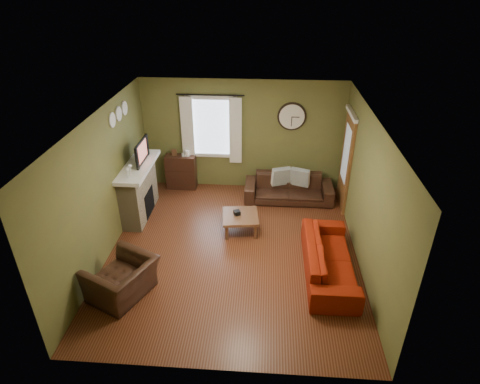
# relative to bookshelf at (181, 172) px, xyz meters

# --- Properties ---
(floor) EXTENTS (4.60, 5.20, 0.00)m
(floor) POSITION_rel_bookshelf_xyz_m (1.45, -2.40, -0.42)
(floor) COLOR #552917
(floor) RESTS_ON ground
(ceiling) EXTENTS (4.60, 5.20, 0.00)m
(ceiling) POSITION_rel_bookshelf_xyz_m (1.45, -2.40, 2.18)
(ceiling) COLOR white
(ceiling) RESTS_ON ground
(wall_left) EXTENTS (0.00, 5.20, 2.60)m
(wall_left) POSITION_rel_bookshelf_xyz_m (-0.85, -2.40, 0.88)
(wall_left) COLOR brown
(wall_left) RESTS_ON ground
(wall_right) EXTENTS (0.00, 5.20, 2.60)m
(wall_right) POSITION_rel_bookshelf_xyz_m (3.75, -2.40, 0.88)
(wall_right) COLOR brown
(wall_right) RESTS_ON ground
(wall_back) EXTENTS (4.60, 0.00, 2.60)m
(wall_back) POSITION_rel_bookshelf_xyz_m (1.45, 0.20, 0.88)
(wall_back) COLOR brown
(wall_back) RESTS_ON ground
(wall_front) EXTENTS (4.60, 0.00, 2.60)m
(wall_front) POSITION_rel_bookshelf_xyz_m (1.45, -5.00, 0.88)
(wall_front) COLOR brown
(wall_front) RESTS_ON ground
(fireplace) EXTENTS (0.40, 1.40, 1.10)m
(fireplace) POSITION_rel_bookshelf_xyz_m (-0.65, -1.25, 0.13)
(fireplace) COLOR tan
(fireplace) RESTS_ON floor
(firebox) EXTENTS (0.04, 0.60, 0.55)m
(firebox) POSITION_rel_bookshelf_xyz_m (-0.46, -1.25, -0.12)
(firebox) COLOR black
(firebox) RESTS_ON fireplace
(mantel) EXTENTS (0.58, 1.60, 0.08)m
(mantel) POSITION_rel_bookshelf_xyz_m (-0.62, -1.25, 0.72)
(mantel) COLOR white
(mantel) RESTS_ON fireplace
(tv) EXTENTS (0.08, 0.60, 0.35)m
(tv) POSITION_rel_bookshelf_xyz_m (-0.60, -1.10, 0.93)
(tv) COLOR black
(tv) RESTS_ON mantel
(tv_screen) EXTENTS (0.02, 0.62, 0.36)m
(tv_screen) POSITION_rel_bookshelf_xyz_m (-0.52, -1.10, 0.99)
(tv_screen) COLOR #994C3F
(tv_screen) RESTS_ON mantel
(medallion_left) EXTENTS (0.28, 0.28, 0.03)m
(medallion_left) POSITION_rel_bookshelf_xyz_m (-0.83, -1.60, 1.83)
(medallion_left) COLOR white
(medallion_left) RESTS_ON wall_left
(medallion_mid) EXTENTS (0.28, 0.28, 0.03)m
(medallion_mid) POSITION_rel_bookshelf_xyz_m (-0.83, -1.25, 1.83)
(medallion_mid) COLOR white
(medallion_mid) RESTS_ON wall_left
(medallion_right) EXTENTS (0.28, 0.28, 0.03)m
(medallion_right) POSITION_rel_bookshelf_xyz_m (-0.83, -0.90, 1.83)
(medallion_right) COLOR white
(medallion_right) RESTS_ON wall_left
(window_pane) EXTENTS (1.00, 0.02, 1.30)m
(window_pane) POSITION_rel_bookshelf_xyz_m (0.75, 0.18, 1.08)
(window_pane) COLOR silver
(window_pane) RESTS_ON wall_back
(curtain_rod) EXTENTS (0.03, 0.03, 1.50)m
(curtain_rod) POSITION_rel_bookshelf_xyz_m (0.75, 0.08, 1.85)
(curtain_rod) COLOR black
(curtain_rod) RESTS_ON wall_back
(curtain_left) EXTENTS (0.28, 0.04, 1.55)m
(curtain_left) POSITION_rel_bookshelf_xyz_m (0.20, 0.08, 1.03)
(curtain_left) COLOR white
(curtain_left) RESTS_ON wall_back
(curtain_right) EXTENTS (0.28, 0.04, 1.55)m
(curtain_right) POSITION_rel_bookshelf_xyz_m (1.30, 0.08, 1.03)
(curtain_right) COLOR white
(curtain_right) RESTS_ON wall_back
(wall_clock) EXTENTS (0.64, 0.06, 0.64)m
(wall_clock) POSITION_rel_bookshelf_xyz_m (2.55, 0.15, 1.38)
(wall_clock) COLOR white
(wall_clock) RESTS_ON wall_back
(door) EXTENTS (0.05, 0.90, 2.10)m
(door) POSITION_rel_bookshelf_xyz_m (3.72, -0.55, 0.63)
(door) COLOR brown
(door) RESTS_ON floor
(bookshelf) EXTENTS (0.71, 0.30, 0.84)m
(bookshelf) POSITION_rel_bookshelf_xyz_m (0.00, 0.00, 0.00)
(bookshelf) COLOR #331B11
(bookshelf) RESTS_ON floor
(book) EXTENTS (0.22, 0.26, 0.02)m
(book) POSITION_rel_bookshelf_xyz_m (0.04, 0.03, 0.54)
(book) COLOR brown
(book) RESTS_ON bookshelf
(sofa_brown) EXTENTS (1.98, 0.78, 0.58)m
(sofa_brown) POSITION_rel_bookshelf_xyz_m (2.55, -0.40, -0.13)
(sofa_brown) COLOR black
(sofa_brown) RESTS_ON floor
(pillow_left) EXTENTS (0.44, 0.26, 0.42)m
(pillow_left) POSITION_rel_bookshelf_xyz_m (2.80, -0.34, 0.13)
(pillow_left) COLOR #939D9E
(pillow_left) RESTS_ON sofa_brown
(pillow_right) EXTENTS (0.44, 0.26, 0.42)m
(pillow_right) POSITION_rel_bookshelf_xyz_m (2.37, -0.33, 0.13)
(pillow_right) COLOR #939D9E
(pillow_right) RESTS_ON sofa_brown
(sofa_red) EXTENTS (0.81, 2.07, 0.61)m
(sofa_red) POSITION_rel_bookshelf_xyz_m (3.16, -2.90, -0.12)
(sofa_red) COLOR maroon
(sofa_red) RESTS_ON floor
(armchair) EXTENTS (1.20, 1.26, 0.64)m
(armchair) POSITION_rel_bookshelf_xyz_m (-0.23, -3.70, -0.10)
(armchair) COLOR black
(armchair) RESTS_ON floor
(coffee_table) EXTENTS (0.78, 0.78, 0.37)m
(coffee_table) POSITION_rel_bookshelf_xyz_m (1.54, -1.74, -0.23)
(coffee_table) COLOR brown
(coffee_table) RESTS_ON floor
(tissue_box) EXTENTS (0.15, 0.15, 0.09)m
(tissue_box) POSITION_rel_bookshelf_xyz_m (1.47, -1.73, -0.02)
(tissue_box) COLOR black
(tissue_box) RESTS_ON coffee_table
(wine_glass_a) EXTENTS (0.08, 0.08, 0.22)m
(wine_glass_a) POSITION_rel_bookshelf_xyz_m (-0.60, -1.83, 0.87)
(wine_glass_a) COLOR white
(wine_glass_a) RESTS_ON mantel
(wine_glass_b) EXTENTS (0.08, 0.08, 0.22)m
(wine_glass_b) POSITION_rel_bookshelf_xyz_m (-0.60, -1.69, 0.87)
(wine_glass_b) COLOR white
(wine_glass_b) RESTS_ON mantel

